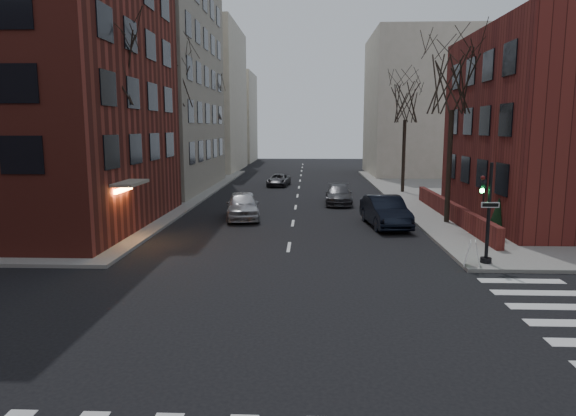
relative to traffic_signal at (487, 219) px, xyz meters
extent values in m
plane|color=black|center=(-7.94, -8.99, -1.91)|extent=(160.00, 160.00, 0.00)
cube|color=maroon|center=(-23.44, 7.51, 7.09)|extent=(15.00, 15.00, 18.00)
cube|color=gray|center=(-24.94, 25.01, 12.09)|extent=(18.00, 18.00, 28.00)
cube|color=maroon|center=(1.36, 10.01, -1.26)|extent=(0.35, 16.00, 1.00)
cube|color=beige|center=(-22.94, 46.01, 7.09)|extent=(14.00, 16.00, 18.00)
cube|color=beige|center=(7.06, 41.01, 6.09)|extent=(14.00, 14.00, 16.00)
cube|color=beige|center=(-20.94, 63.01, 5.09)|extent=(10.00, 12.00, 14.00)
cylinder|color=black|center=(0.06, 0.01, 0.24)|extent=(0.14, 0.14, 4.00)
cylinder|color=black|center=(0.06, 0.01, -1.66)|extent=(0.44, 0.44, 0.20)
imported|color=black|center=(-0.19, 0.01, 1.09)|extent=(0.16, 0.20, 1.00)
sphere|color=#19FF4C|center=(-0.26, -0.04, 1.14)|extent=(0.18, 0.18, 0.18)
cube|color=white|center=(0.06, -0.11, 0.59)|extent=(0.70, 0.03, 0.22)
cylinder|color=#2D231C|center=(-16.74, 5.01, 1.57)|extent=(0.28, 0.28, 6.65)
cylinder|color=#2D231C|center=(-16.74, 17.01, 1.74)|extent=(0.28, 0.28, 7.00)
cylinder|color=#2D231C|center=(-16.74, 31.01, 1.39)|extent=(0.28, 0.28, 6.30)
cylinder|color=#2D231C|center=(0.86, 9.01, 1.39)|extent=(0.28, 0.28, 6.30)
cylinder|color=#2D231C|center=(0.86, 23.01, 1.22)|extent=(0.28, 0.28, 5.95)
cylinder|color=black|center=(-16.14, 13.01, 1.24)|extent=(0.12, 0.12, 6.00)
sphere|color=#FFA54C|center=(-16.14, 13.01, 4.34)|extent=(0.36, 0.36, 0.36)
cylinder|color=black|center=(-16.14, 33.01, 1.24)|extent=(0.12, 0.12, 6.00)
sphere|color=#FFA54C|center=(-16.14, 33.01, 4.34)|extent=(0.36, 0.36, 0.36)
imported|color=black|center=(-2.76, 8.19, -1.05)|extent=(2.40, 5.37, 1.71)
imported|color=#ABABB0|center=(-11.02, 10.36, -1.08)|extent=(2.57, 5.05, 1.65)
imported|color=#3B3B3F|center=(-4.86, 16.65, -1.23)|extent=(2.09, 4.76, 1.36)
imported|color=#3C3B40|center=(-9.88, 28.04, -1.35)|extent=(2.29, 4.21, 1.12)
cube|color=white|center=(-0.64, -0.48, -1.26)|extent=(0.59, 0.71, 0.99)
cone|color=#16311A|center=(2.50, 5.57, -0.81)|extent=(1.47, 1.47, 1.89)
camera|label=1|loc=(-7.04, -20.21, 3.59)|focal=32.00mm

